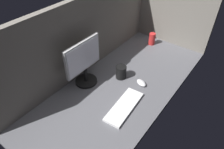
{
  "coord_description": "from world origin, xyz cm",
  "views": [
    {
      "loc": [
        -104.25,
        -70.1,
        114.28
      ],
      "look_at": [
        -6.14,
        0.0,
        14.0
      ],
      "focal_mm": 32.94,
      "sensor_mm": 36.0,
      "label": 1
    }
  ],
  "objects": [
    {
      "name": "mug_black_travel",
      "position": [
        6.93,
        4.89,
        5.63
      ],
      "size": [
        8.99,
        8.99,
        11.26
      ],
      "color": "black",
      "rests_on": "ground_plane"
    },
    {
      "name": "cubicle_wall_side",
      "position": [
        87.5,
        0.0,
        31.99
      ],
      "size": [
        5.0,
        80.0,
        63.98
      ],
      "primitive_type": "cube",
      "color": "slate",
      "rests_on": "ground_plane"
    },
    {
      "name": "keyboard",
      "position": [
        -19.41,
        -16.79,
        1.0
      ],
      "size": [
        37.96,
        16.07,
        2.0
      ],
      "primitive_type": "cube",
      "rotation": [
        0.0,
        0.0,
        0.08
      ],
      "color": "silver",
      "rests_on": "ground_plane"
    },
    {
      "name": "mouse",
      "position": [
        9.49,
        -13.74,
        1.7
      ],
      "size": [
        8.7,
        10.98,
        3.4
      ],
      "primitive_type": "ellipsoid",
      "rotation": [
        0.0,
        0.0,
        -0.37
      ],
      "color": "silver",
      "rests_on": "ground_plane"
    },
    {
      "name": "mug_red_plastic",
      "position": [
        70.68,
        10.62,
        6.18
      ],
      "size": [
        6.51,
        6.51,
        12.35
      ],
      "color": "red",
      "rests_on": "ground_plane"
    },
    {
      "name": "ground_plane",
      "position": [
        0.0,
        0.0,
        -1.5
      ],
      "size": [
        180.0,
        80.0,
        3.0
      ],
      "primitive_type": "cube",
      "color": "#515156"
    },
    {
      "name": "monitor",
      "position": [
        -15.34,
        25.09,
        20.3
      ],
      "size": [
        35.19,
        18.0,
        37.79
      ],
      "color": "black",
      "rests_on": "ground_plane"
    },
    {
      "name": "cubicle_wall_back",
      "position": [
        0.0,
        37.5,
        31.99
      ],
      "size": [
        180.0,
        5.0,
        63.98
      ],
      "color": "slate",
      "rests_on": "ground_plane"
    }
  ]
}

